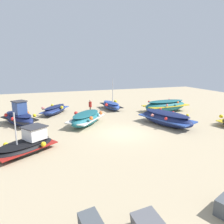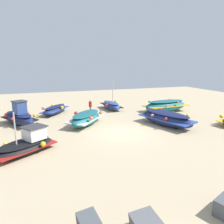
{
  "view_description": "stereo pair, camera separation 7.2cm",
  "coord_description": "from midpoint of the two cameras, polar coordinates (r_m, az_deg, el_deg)",
  "views": [
    {
      "loc": [
        6.39,
        15.22,
        5.45
      ],
      "look_at": [
        -0.4,
        -3.76,
        0.9
      ],
      "focal_mm": 34.76,
      "sensor_mm": 36.0,
      "label": 1
    },
    {
      "loc": [
        6.32,
        15.24,
        5.45
      ],
      "look_at": [
        -0.4,
        -3.76,
        0.9
      ],
      "focal_mm": 34.76,
      "sensor_mm": 36.0,
      "label": 2
    }
  ],
  "objects": [
    {
      "name": "fishing_boat_0",
      "position": [
        24.51,
        -14.88,
        0.61
      ],
      "size": [
        3.54,
        4.2,
        1.01
      ],
      "rotation": [
        0.0,
        0.0,
        4.11
      ],
      "color": "navy",
      "rests_on": "ground_plane"
    },
    {
      "name": "fishing_boat_7",
      "position": [
        26.19,
        -0.33,
        1.79
      ],
      "size": [
        2.02,
        3.96,
        3.73
      ],
      "rotation": [
        0.0,
        0.0,
        4.78
      ],
      "color": "#2D4C9E",
      "rests_on": "ground_plane"
    },
    {
      "name": "fishing_boat_1",
      "position": [
        19.63,
        -6.93,
        -1.66
      ],
      "size": [
        4.22,
        4.58,
        1.2
      ],
      "rotation": [
        0.0,
        0.0,
        0.88
      ],
      "color": "#1E6670",
      "rests_on": "ground_plane"
    },
    {
      "name": "fishing_boat_6",
      "position": [
        21.22,
        -23.34,
        -1.26
      ],
      "size": [
        3.49,
        4.41,
        2.28
      ],
      "rotation": [
        0.0,
        0.0,
        2.11
      ],
      "color": "navy",
      "rests_on": "ground_plane"
    },
    {
      "name": "ground_plane",
      "position": [
        17.38,
        2.83,
        -5.57
      ],
      "size": [
        55.38,
        55.38,
        0.0
      ],
      "primitive_type": "plane",
      "color": "tan"
    },
    {
      "name": "fishing_boat_3",
      "position": [
        25.72,
        13.82,
        1.71
      ],
      "size": [
        5.45,
        2.81,
        1.36
      ],
      "rotation": [
        0.0,
        0.0,
        3.23
      ],
      "color": "#1E6670",
      "rests_on": "ground_plane"
    },
    {
      "name": "fishing_boat_4",
      "position": [
        19.89,
        13.93,
        -1.59
      ],
      "size": [
        3.35,
        5.66,
        1.29
      ],
      "rotation": [
        0.0,
        0.0,
        1.88
      ],
      "color": "navy",
      "rests_on": "ground_plane"
    },
    {
      "name": "person_walking",
      "position": [
        23.1,
        -5.83,
        1.48
      ],
      "size": [
        0.32,
        0.32,
        1.68
      ],
      "rotation": [
        0.0,
        0.0,
        2.91
      ],
      "color": "brown",
      "rests_on": "ground_plane"
    },
    {
      "name": "fishing_boat_5",
      "position": [
        14.57,
        -21.73,
        -8.01
      ],
      "size": [
        4.18,
        3.6,
        2.74
      ],
      "rotation": [
        0.0,
        0.0,
        3.74
      ],
      "color": "black",
      "rests_on": "ground_plane"
    }
  ]
}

